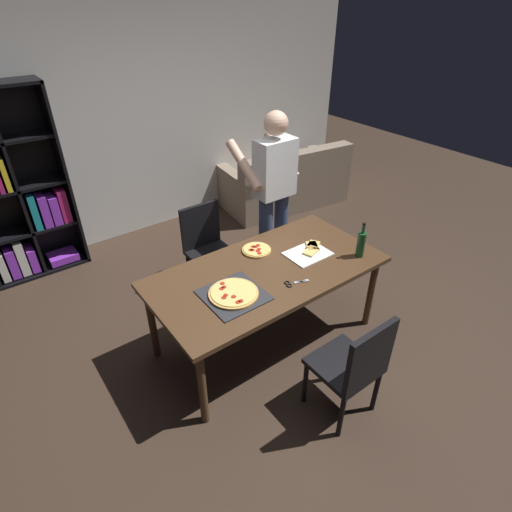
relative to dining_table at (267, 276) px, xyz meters
name	(u,v)px	position (x,y,z in m)	size (l,w,h in m)	color
ground_plane	(266,337)	(0.00, 0.00, -0.68)	(12.00, 12.00, 0.00)	#38281E
back_wall	(128,118)	(0.00, 2.60, 0.72)	(6.40, 0.10, 2.80)	silver
dining_table	(267,276)	(0.00, 0.00, 0.00)	(1.90, 0.97, 0.75)	#4C331E
chair_near_camera	(355,364)	(0.00, -0.97, -0.17)	(0.42, 0.42, 0.90)	black
chair_far_side	(207,244)	(0.00, 0.97, -0.17)	(0.42, 0.42, 0.90)	black
couch	(286,185)	(1.89, 1.99, -0.38)	(1.79, 1.04, 0.85)	gray
person_serving_pizza	(273,190)	(0.65, 0.75, 0.31)	(0.55, 0.54, 1.75)	#38476B
pepperoni_pizza_on_tray	(233,294)	(-0.40, -0.12, 0.08)	(0.43, 0.43, 0.04)	#2D2D33
pizza_slices_on_towel	(310,251)	(0.45, -0.01, 0.08)	(0.38, 0.28, 0.03)	white
wine_bottle	(361,244)	(0.74, -0.30, 0.19)	(0.07, 0.07, 0.32)	#194723
kitchen_scissors	(293,283)	(0.04, -0.27, 0.07)	(0.20, 0.12, 0.01)	silver
second_pizza_plain	(256,250)	(0.09, 0.27, 0.08)	(0.25, 0.25, 0.03)	tan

